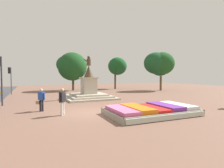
{
  "coord_description": "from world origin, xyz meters",
  "views": [
    {
      "loc": [
        -3.64,
        -11.04,
        2.39
      ],
      "look_at": [
        2.93,
        2.67,
        1.72
      ],
      "focal_mm": 28.0,
      "sensor_mm": 36.0,
      "label": 1
    }
  ],
  "objects": [
    {
      "name": "park_tree_behind_statue",
      "position": [
        11.71,
        18.68,
        4.39
      ],
      "size": [
        3.56,
        3.73,
        5.99
      ],
      "color": "#4C3823",
      "rests_on": "ground_plane"
    },
    {
      "name": "pedestrian_with_handbag",
      "position": [
        -2.89,
        1.72,
        0.86
      ],
      "size": [
        0.58,
        0.56,
        1.56
      ],
      "color": "black",
      "rests_on": "ground_plane"
    },
    {
      "name": "ground_plane",
      "position": [
        0.0,
        0.0,
        0.0
      ],
      "size": [
        81.41,
        81.41,
        0.0
      ],
      "primitive_type": "plane",
      "color": "brown"
    },
    {
      "name": "park_tree_far_left",
      "position": [
        2.85,
        18.33,
        4.11
      ],
      "size": [
        4.84,
        5.25,
        6.36
      ],
      "color": "#4C3823",
      "rests_on": "ground_plane"
    },
    {
      "name": "pedestrian_near_planter",
      "position": [
        -1.8,
        -0.2,
        0.96
      ],
      "size": [
        0.44,
        0.42,
        1.66
      ],
      "color": "beige",
      "rests_on": "ground_plane"
    },
    {
      "name": "traffic_light_mid_block",
      "position": [
        -5.7,
        5.51,
        2.73
      ],
      "size": [
        0.41,
        0.28,
        3.98
      ],
      "color": "#2D2D33",
      "rests_on": "ground_plane"
    },
    {
      "name": "park_tree_far_right",
      "position": [
        16.26,
        12.05,
        4.41
      ],
      "size": [
        5.11,
        4.27,
        6.42
      ],
      "color": "brown",
      "rests_on": "ground_plane"
    },
    {
      "name": "flower_planter",
      "position": [
        3.25,
        -2.41,
        0.26
      ],
      "size": [
        5.68,
        3.45,
        0.59
      ],
      "color": "#38281C",
      "rests_on": "ground_plane"
    },
    {
      "name": "traffic_light_far_corner",
      "position": [
        -5.79,
        15.24,
        2.49
      ],
      "size": [
        0.42,
        0.31,
        3.55
      ],
      "color": "#4C5156",
      "rests_on": "ground_plane"
    },
    {
      "name": "statue_monument",
      "position": [
        2.2,
        6.91,
        0.82
      ],
      "size": [
        5.09,
        5.09,
        4.58
      ],
      "color": "#B3A995",
      "rests_on": "ground_plane"
    }
  ]
}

